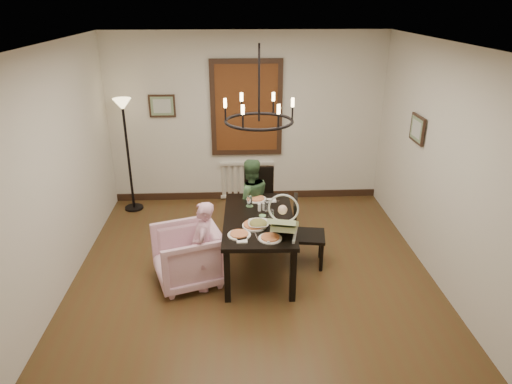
{
  "coord_description": "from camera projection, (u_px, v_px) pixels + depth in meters",
  "views": [
    {
      "loc": [
        -0.21,
        -4.84,
        3.25
      ],
      "look_at": [
        0.05,
        0.29,
        1.05
      ],
      "focal_mm": 32.0,
      "sensor_mm": 36.0,
      "label": 1
    }
  ],
  "objects": [
    {
      "name": "room_shell",
      "position": [
        252.0,
        163.0,
        5.52
      ],
      "size": [
        4.51,
        5.0,
        2.81
      ],
      "color": "#4B3519",
      "rests_on": "ground"
    },
    {
      "name": "dining_table",
      "position": [
        259.0,
        224.0,
        5.71
      ],
      "size": [
        0.91,
        1.57,
        0.72
      ],
      "rotation": [
        0.0,
        0.0,
        -0.03
      ],
      "color": "black",
      "rests_on": "room_shell"
    },
    {
      "name": "chair_far",
      "position": [
        260.0,
        203.0,
        6.65
      ],
      "size": [
        0.44,
        0.44,
        0.98
      ],
      "primitive_type": null,
      "rotation": [
        0.0,
        0.0,
        0.01
      ],
      "color": "black",
      "rests_on": "room_shell"
    },
    {
      "name": "chair_right",
      "position": [
        309.0,
        232.0,
        5.87
      ],
      "size": [
        0.47,
        0.47,
        0.93
      ],
      "primitive_type": null,
      "rotation": [
        0.0,
        0.0,
        1.42
      ],
      "color": "black",
      "rests_on": "room_shell"
    },
    {
      "name": "armchair",
      "position": [
        187.0,
        256.0,
        5.54
      ],
      "size": [
        0.98,
        0.97,
        0.71
      ],
      "primitive_type": "imported",
      "rotation": [
        0.0,
        0.0,
        -1.25
      ],
      "color": "#E9B2CA",
      "rests_on": "room_shell"
    },
    {
      "name": "elderly_woman",
      "position": [
        204.0,
        254.0,
        5.38
      ],
      "size": [
        0.26,
        0.36,
        0.93
      ],
      "primitive_type": "imported",
      "rotation": [
        0.0,
        0.0,
        -1.68
      ],
      "color": "#E6A2BB",
      "rests_on": "room_shell"
    },
    {
      "name": "seated_man",
      "position": [
        250.0,
        207.0,
        6.45
      ],
      "size": [
        0.57,
        0.49,
        1.02
      ],
      "primitive_type": "imported",
      "rotation": [
        0.0,
        0.0,
        3.37
      ],
      "color": "#3C5F38",
      "rests_on": "room_shell"
    },
    {
      "name": "baby_bouncer",
      "position": [
        284.0,
        221.0,
        5.21
      ],
      "size": [
        0.48,
        0.58,
        0.34
      ],
      "primitive_type": null,
      "rotation": [
        0.0,
        0.0,
        -0.22
      ],
      "color": "beige",
      "rests_on": "dining_table"
    },
    {
      "name": "salad_bowl",
      "position": [
        258.0,
        224.0,
        5.43
      ],
      "size": [
        0.3,
        0.3,
        0.08
      ],
      "primitive_type": "imported",
      "color": "white",
      "rests_on": "dining_table"
    },
    {
      "name": "pizza_platter",
      "position": [
        254.0,
        225.0,
        5.45
      ],
      "size": [
        0.29,
        0.29,
        0.04
      ],
      "primitive_type": "cylinder",
      "color": "tan",
      "rests_on": "dining_table"
    },
    {
      "name": "drinking_glass",
      "position": [
        271.0,
        215.0,
        5.57
      ],
      "size": [
        0.07,
        0.07,
        0.15
      ],
      "primitive_type": "cylinder",
      "color": "silver",
      "rests_on": "dining_table"
    },
    {
      "name": "window_blinds",
      "position": [
        246.0,
        108.0,
        7.36
      ],
      "size": [
        1.0,
        0.03,
        1.4
      ],
      "primitive_type": "cube",
      "color": "brown",
      "rests_on": "room_shell"
    },
    {
      "name": "radiator",
      "position": [
        247.0,
        180.0,
        7.87
      ],
      "size": [
        0.92,
        0.12,
        0.62
      ],
      "primitive_type": null,
      "color": "silver",
      "rests_on": "room_shell"
    },
    {
      "name": "picture_back",
      "position": [
        162.0,
        106.0,
        7.29
      ],
      "size": [
        0.42,
        0.03,
        0.36
      ],
      "primitive_type": "cube",
      "color": "black",
      "rests_on": "room_shell"
    },
    {
      "name": "picture_right",
      "position": [
        417.0,
        129.0,
        6.01
      ],
      "size": [
        0.03,
        0.42,
        0.36
      ],
      "primitive_type": "cube",
      "rotation": [
        0.0,
        0.0,
        1.57
      ],
      "color": "black",
      "rests_on": "room_shell"
    },
    {
      "name": "floor_lamp",
      "position": [
        128.0,
        157.0,
        7.26
      ],
      "size": [
        0.3,
        0.3,
        1.8
      ],
      "primitive_type": null,
      "color": "black",
      "rests_on": "room_shell"
    },
    {
      "name": "chandelier",
      "position": [
        259.0,
        121.0,
        5.19
      ],
      "size": [
        0.8,
        0.8,
        0.04
      ],
      "primitive_type": "torus",
      "color": "black",
      "rests_on": "room_shell"
    }
  ]
}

